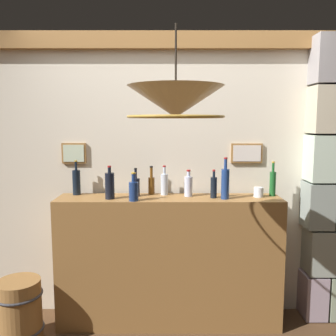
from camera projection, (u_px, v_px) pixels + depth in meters
The scene contains 16 objects.
panelled_rear_partition at pixel (168, 168), 3.23m from camera, with size 3.73×0.15×2.45m.
stone_pillar at pixel (329, 181), 3.12m from camera, with size 0.43×0.30×2.39m.
bar_shelf_unit at pixel (168, 261), 3.08m from camera, with size 1.84×0.36×1.09m, color olive.
liquor_bottle_sherry at pixel (187, 186), 3.05m from camera, with size 0.07×0.07×0.22m.
liquor_bottle_whiskey at pixel (150, 184), 3.13m from camera, with size 0.05×0.05×0.24m.
liquor_bottle_brandy at pixel (272, 183), 3.06m from camera, with size 0.05×0.05×0.29m.
liquor_bottle_vermouth at pixel (109, 185), 2.94m from camera, with size 0.08×0.08×0.27m.
liquor_bottle_vodka at pixel (75, 182), 3.11m from camera, with size 0.07×0.07×0.30m.
liquor_bottle_bourbon at pixel (135, 186), 3.05m from camera, with size 0.07×0.07×0.24m.
liquor_bottle_gin at pixel (163, 184), 3.10m from camera, with size 0.06×0.06×0.25m.
liquor_bottle_mezcal at pixel (133, 190), 2.87m from camera, with size 0.07×0.07×0.23m.
liquor_bottle_amaro at pixel (213, 187), 2.98m from camera, with size 0.05×0.05×0.23m.
liquor_bottle_rum at pixel (224, 183), 2.94m from camera, with size 0.06×0.06×0.34m.
glass_tumbler_rocks at pixel (258, 192), 3.03m from camera, with size 0.08×0.08×0.08m.
pendant_lamp at pixel (175, 103), 2.10m from camera, with size 0.56×0.56×0.52m.
wooden_barrel at pixel (19, 312), 2.83m from camera, with size 0.36×0.36×0.50m.
Camera 1 is at (-0.01, -2.11, 1.71)m, focal length 39.27 mm.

